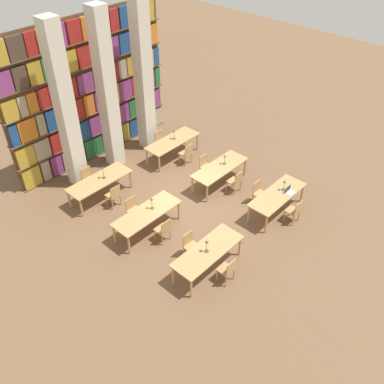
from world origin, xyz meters
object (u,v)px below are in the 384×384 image
Objects in this scene: reading_table_1 at (277,196)px; desk_lamp_4 at (103,170)px; chair_7 at (206,166)px; chair_2 at (295,211)px; reading_table_5 at (173,142)px; desk_lamp_0 at (207,244)px; desk_lamp_3 at (225,158)px; desk_lamp_2 at (152,202)px; pillar_center at (107,93)px; chair_3 at (259,192)px; desk_lamp_1 at (284,184)px; chair_4 at (164,229)px; chair_11 at (161,140)px; desk_lamp_5 at (174,133)px; chair_1 at (190,245)px; chair_5 at (133,209)px; chair_9 at (89,178)px; chair_6 at (235,181)px; chair_10 at (186,153)px; reading_table_2 at (147,214)px; chair_8 at (114,195)px; laptop at (289,191)px; pillar_left at (65,109)px; pillar_right at (143,78)px; reading_table_0 at (208,252)px; reading_table_3 at (220,169)px; chair_0 at (228,270)px; reading_table_4 at (100,182)px.

desk_lamp_4 reaches higher than reading_table_1.
chair_2 is at bearing 90.59° from chair_7.
desk_lamp_0 is at bearing -126.13° from reading_table_5.
chair_2 is 3.19m from desk_lamp_3.
desk_lamp_3 is (3.50, -0.12, -0.03)m from desk_lamp_2.
pillar_center is 6.84× the size of chair_3.
desk_lamp_1 is at bearing -71.77° from pillar_center.
desk_lamp_0 is (-1.79, -6.34, -1.94)m from pillar_center.
chair_4 is at bearing -106.91° from desk_lamp_2.
chair_11 is at bearing -91.07° from chair_3.
chair_1 is at bearing -130.53° from desk_lamp_5.
chair_9 is at bearing -90.93° from chair_5.
reading_table_5 is at bearing -92.83° from chair_7.
chair_11 is at bearing 92.44° from desk_lamp_1.
chair_6 is (3.50, -1.52, 0.00)m from chair_5.
chair_10 is (3.43, -0.72, -0.62)m from desk_lamp_4.
desk_lamp_4 reaches higher than reading_table_2.
laptop is at bearing -49.56° from chair_8.
reading_table_1 is 5.02m from desk_lamp_5.
pillar_left is at bearing -10.74° from chair_11.
laptop is 0.81× the size of desk_lamp_5.
pillar_right is 7.59m from reading_table_0.
chair_2 is at bearing -76.00° from pillar_center.
desk_lamp_1 is at bearing 96.77° from chair_7.
desk_lamp_4 is at bearing 11.60° from chair_11.
chair_4 is 1.00× the size of chair_8.
chair_10 is (3.59, -0.04, 0.00)m from chair_8.
desk_lamp_2 is 3.43m from chair_6.
reading_table_3 is 4.92× the size of desk_lamp_4.
reading_table_3 is 0.43m from desk_lamp_3.
desk_lamp_3 reaches higher than chair_1.
desk_lamp_0 is 0.49× the size of chair_11.
chair_5 is 3.99m from reading_table_5.
desk_lamp_0 reaches higher than chair_6.
pillar_right is at bearing 89.72° from chair_6.
chair_0 is (0.05, -7.05, -2.53)m from pillar_left.
chair_7 is at bearing 20.81° from chair_4.
desk_lamp_4 reaches higher than chair_0.
reading_table_1 is (3.52, -0.02, 0.00)m from reading_table_0.
reading_table_4 is at bearing -142.41° from pillar_center.
reading_table_5 is at bearing 41.31° from chair_4.
chair_1 is 1.00× the size of chair_6.
pillar_center is 5.50m from chair_4.
laptop is at bearing -35.04° from reading_table_2.
chair_2 is at bearing 157.31° from chair_1.
chair_3 is 6.11m from chair_9.
chair_1 is 1.00× the size of chair_5.
desk_lamp_1 reaches higher than chair_11.
chair_1 is 1.00× the size of chair_7.
chair_7 is 4.32m from chair_9.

